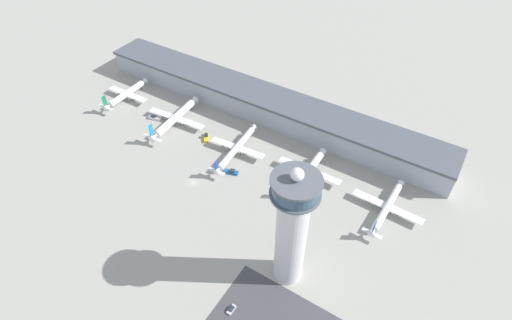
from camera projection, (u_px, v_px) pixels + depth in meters
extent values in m
plane|color=#9E9B93|center=(193.00, 182.00, 208.72)|extent=(1000.00, 1000.00, 0.00)
cube|color=#A3A8B2|center=(263.00, 105.00, 246.88)|extent=(230.92, 22.00, 14.01)
cube|color=#4C515B|center=(263.00, 94.00, 241.51)|extent=(230.92, 25.00, 1.60)
cylinder|color=silver|center=(291.00, 238.00, 152.94)|extent=(12.00, 12.00, 50.31)
cylinder|color=#565B66|center=(295.00, 194.00, 135.35)|extent=(17.99, 17.99, 0.80)
cylinder|color=#334C60|center=(296.00, 187.00, 133.16)|extent=(16.55, 16.55, 5.58)
cylinder|color=#565B66|center=(297.00, 181.00, 130.89)|extent=(17.99, 17.99, 1.00)
sphere|color=white|center=(297.00, 174.00, 128.94)|extent=(4.68, 4.68, 4.68)
cylinder|color=white|center=(127.00, 93.00, 260.35)|extent=(4.65, 28.89, 3.97)
cone|color=white|center=(144.00, 82.00, 270.43)|extent=(4.05, 3.67, 3.97)
cone|color=white|center=(108.00, 106.00, 249.89)|extent=(3.69, 4.85, 3.57)
cube|color=white|center=(128.00, 94.00, 261.18)|extent=(30.57, 5.12, 0.44)
cylinder|color=#A8A8B2|center=(122.00, 92.00, 265.01)|extent=(2.29, 4.42, 2.18)
cylinder|color=#A8A8B2|center=(136.00, 98.00, 260.26)|extent=(2.29, 4.42, 2.18)
cube|color=#14704C|center=(104.00, 100.00, 245.74)|extent=(0.37, 2.81, 6.35)
cube|color=white|center=(106.00, 107.00, 248.77)|extent=(11.16, 2.26, 0.24)
cylinder|color=black|center=(142.00, 88.00, 270.81)|extent=(0.28, 0.28, 2.53)
cylinder|color=black|center=(131.00, 99.00, 261.41)|extent=(0.28, 0.28, 2.53)
cylinder|color=black|center=(125.00, 97.00, 263.47)|extent=(0.28, 0.28, 2.53)
cylinder|color=white|center=(175.00, 118.00, 241.67)|extent=(7.06, 35.33, 4.49)
cone|color=white|center=(194.00, 101.00, 254.22)|extent=(4.77, 4.36, 4.49)
cone|color=white|center=(154.00, 137.00, 228.70)|extent=(4.43, 5.67, 4.04)
cube|color=white|center=(176.00, 118.00, 242.66)|extent=(39.07, 7.25, 0.44)
cylinder|color=#A8A8B2|center=(167.00, 115.00, 247.01)|extent=(2.83, 5.11, 2.47)
cylinder|color=#A8A8B2|center=(188.00, 123.00, 241.47)|extent=(2.83, 5.11, 2.47)
cube|color=#197FB2|center=(151.00, 130.00, 223.99)|extent=(0.51, 2.81, 7.18)
cube|color=white|center=(153.00, 138.00, 227.44)|extent=(12.68, 2.92, 0.24)
cylinder|color=black|center=(191.00, 108.00, 254.45)|extent=(0.28, 0.28, 2.18)
cylinder|color=black|center=(180.00, 124.00, 242.84)|extent=(0.28, 0.28, 2.18)
cylinder|color=black|center=(172.00, 121.00, 244.97)|extent=(0.28, 0.28, 2.18)
cylinder|color=white|center=(237.00, 148.00, 221.80)|extent=(6.26, 36.02, 3.51)
cone|color=white|center=(253.00, 128.00, 234.33)|extent=(3.74, 3.42, 3.51)
cone|color=white|center=(218.00, 170.00, 208.94)|extent=(3.47, 4.44, 3.16)
cube|color=white|center=(237.00, 148.00, 222.69)|extent=(32.93, 6.91, 0.44)
cylinder|color=#A8A8B2|center=(228.00, 144.00, 226.37)|extent=(2.22, 4.00, 1.93)
cylinder|color=#A8A8B2|center=(249.00, 152.00, 221.74)|extent=(2.22, 4.00, 1.93)
cube|color=navy|center=(216.00, 165.00, 205.26)|extent=(0.51, 2.81, 5.62)
cube|color=white|center=(216.00, 171.00, 207.90)|extent=(9.95, 2.75, 0.24)
cylinder|color=black|center=(251.00, 135.00, 234.69)|extent=(0.28, 0.28, 2.72)
cylinder|color=black|center=(241.00, 153.00, 223.07)|extent=(0.28, 0.28, 2.72)
cylinder|color=black|center=(233.00, 151.00, 224.72)|extent=(0.28, 0.28, 2.72)
cylinder|color=silver|center=(309.00, 170.00, 208.87)|extent=(4.39, 27.96, 4.07)
cone|color=silver|center=(322.00, 153.00, 218.64)|extent=(4.12, 3.71, 4.07)
cone|color=silver|center=(295.00, 190.00, 198.73)|extent=(3.72, 4.93, 3.67)
cube|color=silver|center=(309.00, 171.00, 209.71)|extent=(35.15, 4.80, 0.44)
cylinder|color=#A8A8B2|center=(298.00, 166.00, 213.96)|extent=(2.29, 4.51, 2.24)
cylinder|color=#A8A8B2|center=(323.00, 176.00, 208.38)|extent=(2.29, 4.51, 2.24)
cube|color=#14704C|center=(294.00, 184.00, 194.47)|extent=(0.33, 2.80, 6.52)
cube|color=silver|center=(293.00, 191.00, 197.59)|extent=(11.43, 2.13, 0.24)
cylinder|color=black|center=(319.00, 160.00, 219.01)|extent=(0.28, 0.28, 2.46)
cylinder|color=black|center=(313.00, 177.00, 209.89)|extent=(0.28, 0.28, 2.46)
cylinder|color=black|center=(303.00, 173.00, 212.05)|extent=(0.28, 0.28, 2.46)
cylinder|color=white|center=(387.00, 207.00, 191.69)|extent=(4.53, 32.02, 3.42)
cone|color=white|center=(400.00, 185.00, 202.19)|extent=(3.52, 3.19, 3.42)
cone|color=white|center=(373.00, 232.00, 180.87)|extent=(3.22, 4.21, 3.08)
cube|color=white|center=(388.00, 207.00, 192.48)|extent=(35.07, 5.61, 0.44)
cylinder|color=#A8A8B2|center=(374.00, 200.00, 196.78)|extent=(2.01, 3.82, 1.88)
cylinder|color=#A8A8B2|center=(403.00, 213.00, 190.81)|extent=(2.01, 3.82, 1.88)
cube|color=navy|center=(374.00, 227.00, 177.32)|extent=(0.40, 2.81, 5.47)
cube|color=white|center=(372.00, 233.00, 179.90)|extent=(9.64, 2.33, 0.24)
cylinder|color=black|center=(397.00, 192.00, 202.50)|extent=(0.28, 0.28, 2.26)
cylinder|color=black|center=(391.00, 213.00, 192.57)|extent=(0.28, 0.28, 2.26)
cylinder|color=black|center=(381.00, 208.00, 194.52)|extent=(0.28, 0.28, 2.26)
cube|color=black|center=(206.00, 139.00, 234.27)|extent=(5.95, 6.81, 0.12)
cube|color=gold|center=(206.00, 138.00, 233.77)|extent=(6.81, 7.91, 1.57)
cube|color=#232D38|center=(206.00, 135.00, 233.38)|extent=(3.12, 3.20, 1.28)
cube|color=black|center=(231.00, 173.00, 213.67)|extent=(6.98, 4.07, 0.12)
cube|color=#195699|center=(231.00, 172.00, 213.24)|extent=(8.21, 4.52, 1.38)
cube|color=#232D38|center=(232.00, 171.00, 212.22)|extent=(2.86, 2.71, 1.13)
cube|color=black|center=(155.00, 119.00, 247.84)|extent=(7.29, 3.88, 0.12)
cube|color=silver|center=(155.00, 118.00, 247.31)|extent=(8.60, 4.31, 1.64)
cube|color=#232D38|center=(153.00, 116.00, 246.46)|extent=(2.92, 2.53, 1.34)
cube|color=black|center=(231.00, 310.00, 158.21)|extent=(1.89, 3.71, 0.12)
cube|color=silver|center=(231.00, 310.00, 157.96)|extent=(1.99, 4.41, 0.84)
cube|color=#232D38|center=(232.00, 308.00, 157.50)|extent=(1.70, 2.45, 0.69)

